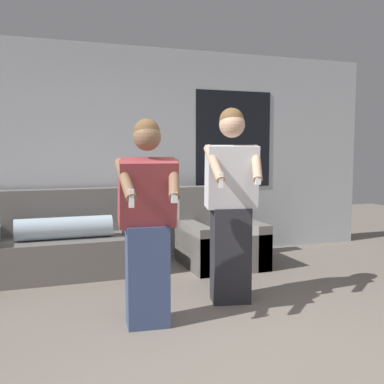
{
  "coord_description": "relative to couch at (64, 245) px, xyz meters",
  "views": [
    {
      "loc": [
        -1.35,
        -2.51,
        1.4
      ],
      "look_at": [
        -0.1,
        1.05,
        1.05
      ],
      "focal_mm": 42.0,
      "sensor_mm": 36.0,
      "label": 1
    }
  ],
  "objects": [
    {
      "name": "ground_plane",
      "position": [
        1.06,
        -2.7,
        -0.33
      ],
      "size": [
        14.0,
        14.0,
        0.0
      ],
      "primitive_type": "plane",
      "color": "slate"
    },
    {
      "name": "person_left",
      "position": [
        0.53,
        -1.83,
        0.5
      ],
      "size": [
        0.5,
        0.53,
        1.64
      ],
      "color": "#384770",
      "rests_on": "ground_plane"
    },
    {
      "name": "person_right",
      "position": [
        1.39,
        -1.51,
        0.58
      ],
      "size": [
        0.51,
        0.54,
        1.78
      ],
      "color": "#28282D",
      "rests_on": "ground_plane"
    },
    {
      "name": "wall_back",
      "position": [
        1.08,
        0.46,
        1.03
      ],
      "size": [
        6.46,
        0.07,
        2.7
      ],
      "color": "silver",
      "rests_on": "ground_plane"
    },
    {
      "name": "armchair",
      "position": [
        1.83,
        -0.21,
        -0.03
      ],
      "size": [
        0.89,
        0.94,
        0.94
      ],
      "color": "slate",
      "rests_on": "ground_plane"
    },
    {
      "name": "couch",
      "position": [
        0.0,
        0.0,
        0.0
      ],
      "size": [
        1.88,
        0.85,
        0.94
      ],
      "color": "slate",
      "rests_on": "ground_plane"
    }
  ]
}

